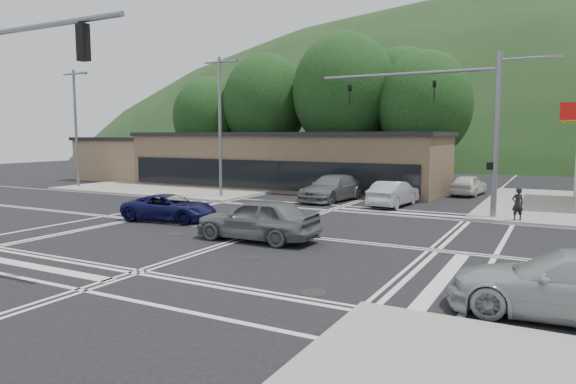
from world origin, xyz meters
The scene contains 20 objects.
ground centered at (0.00, 0.00, 0.00)m, with size 120.00×120.00×0.00m, color black.
sidewalk_nw centered at (-15.00, 15.00, 0.07)m, with size 16.00×16.00×0.15m, color gray.
commercial_row centered at (-8.00, 17.00, 2.00)m, with size 24.00×8.00×4.00m, color brown.
commercial_nw centered at (-24.00, 17.00, 1.80)m, with size 8.00×7.00×3.60m, color #846B4F.
hill_north centered at (0.00, 90.00, 0.00)m, with size 252.00×126.00×140.00m, color #1C3618.
tree_n_a centered at (-14.00, 24.00, 7.14)m, with size 8.00×8.00×11.75m.
tree_n_b centered at (-6.00, 24.00, 7.79)m, with size 9.00×9.00×12.98m.
tree_n_c centered at (1.00, 24.00, 6.49)m, with size 7.60×7.60×10.87m.
tree_n_d centered at (-20.00, 23.00, 5.84)m, with size 6.80×6.80×9.76m.
tree_n_e centered at (-2.00, 28.00, 7.14)m, with size 8.40×8.40×11.98m.
streetlight_nw centered at (-8.44, 9.00, 5.05)m, with size 2.50×0.25×9.00m.
streetlight_w centered at (-21.94, 9.00, 5.05)m, with size 2.50×0.25×9.00m.
signal_mast_ne centered at (6.95, 8.20, 5.07)m, with size 11.65×0.30×8.00m.
car_blue_west centered at (-5.41, 0.50, 0.63)m, with size 2.09×4.52×1.26m, color #0E0F40.
car_grey_center centered at (0.69, -1.43, 0.83)m, with size 1.97×4.90×1.67m, color slate.
car_silver_east centered at (11.39, -5.50, 0.77)m, with size 2.16×5.31×1.54m, color #AAADB1.
car_queue_a centered at (2.57, 10.49, 0.73)m, with size 1.55×4.43×1.46m, color #A0A3A7.
car_queue_b centered at (5.50, 18.18, 0.71)m, with size 1.68×4.18×1.43m, color silver.
car_northbound centered at (-1.54, 11.09, 0.80)m, with size 2.24×5.51×1.60m, color slate.
pedestrian centered at (9.32, 7.50, 0.91)m, with size 0.56×0.37×1.53m, color black.
Camera 1 is at (11.02, -18.24, 4.08)m, focal length 32.00 mm.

